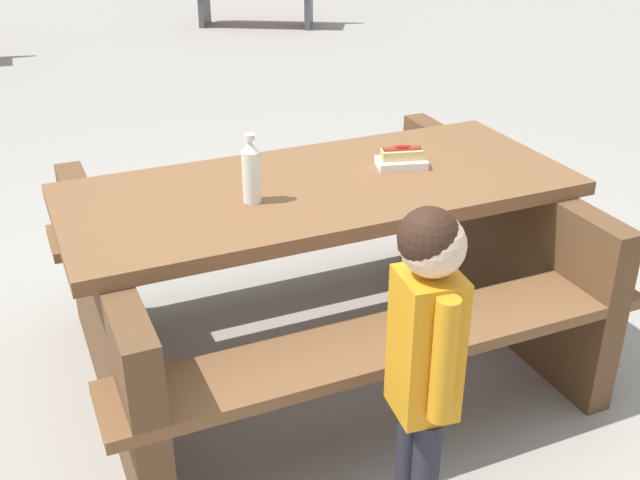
% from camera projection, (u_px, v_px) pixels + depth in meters
% --- Properties ---
extents(ground_plane, '(30.00, 30.00, 0.00)m').
position_uv_depth(ground_plane, '(320.00, 359.00, 3.05)').
color(ground_plane, gray).
rests_on(ground_plane, ground).
extents(picnic_table, '(2.10, 1.81, 0.75)m').
position_uv_depth(picnic_table, '(320.00, 259.00, 2.85)').
color(picnic_table, brown).
rests_on(picnic_table, ground).
extents(soda_bottle, '(0.06, 0.06, 0.23)m').
position_uv_depth(soda_bottle, '(251.00, 171.00, 2.52)').
color(soda_bottle, silver).
rests_on(soda_bottle, picnic_table).
extents(hotdog_tray, '(0.18, 0.11, 0.08)m').
position_uv_depth(hotdog_tray, '(401.00, 159.00, 2.84)').
color(hotdog_tray, white).
rests_on(hotdog_tray, picnic_table).
extents(child_in_coat, '(0.17, 0.26, 1.06)m').
position_uv_depth(child_in_coat, '(425.00, 346.00, 1.95)').
color(child_in_coat, '#262633').
rests_on(child_in_coat, ground).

